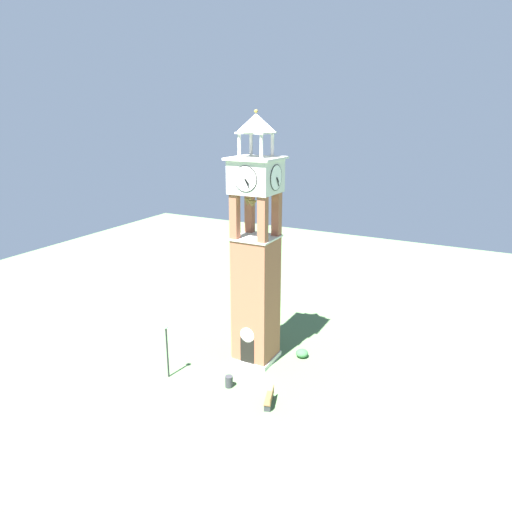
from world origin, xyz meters
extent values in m
plane|color=#517547|center=(0.00, 0.00, 0.00)|extent=(80.00, 80.00, 0.00)
cube|color=#93543D|center=(0.00, 0.00, 4.66)|extent=(2.68, 2.68, 9.32)
cube|color=beige|center=(0.00, 0.00, 0.17)|extent=(2.88, 2.88, 0.35)
cube|color=black|center=(0.00, -1.35, 1.15)|extent=(1.10, 0.04, 2.20)
cylinder|color=beige|center=(0.00, -1.35, 2.55)|extent=(1.10, 0.04, 1.10)
cube|color=#93543D|center=(-1.06, -1.06, 10.91)|extent=(0.56, 0.56, 3.17)
cube|color=#93543D|center=(1.06, -1.06, 10.91)|extent=(0.56, 0.56, 3.17)
cube|color=#93543D|center=(-1.06, 1.06, 10.91)|extent=(0.56, 0.56, 3.17)
cube|color=#93543D|center=(1.06, 1.06, 10.91)|extent=(0.56, 0.56, 3.17)
cube|color=beige|center=(0.00, 0.00, 9.38)|extent=(2.84, 2.84, 0.12)
cone|color=brown|center=(0.59, 0.10, 11.84)|extent=(0.53, 0.53, 0.53)
cone|color=brown|center=(0.02, 0.60, 11.84)|extent=(0.56, 0.56, 0.43)
cone|color=brown|center=(-0.60, -0.06, 11.84)|extent=(0.51, 0.51, 0.52)
cone|color=brown|center=(0.05, -0.60, 11.84)|extent=(0.58, 0.58, 0.44)
cube|color=beige|center=(0.00, 0.00, 13.59)|extent=(2.92, 2.92, 2.21)
cylinder|color=white|center=(0.00, -1.48, 13.59)|extent=(1.68, 0.05, 1.68)
torus|color=black|center=(0.00, -1.48, 13.59)|extent=(1.70, 0.06, 1.70)
cube|color=black|center=(0.14, -1.54, 13.44)|extent=(0.34, 0.03, 0.37)
cube|color=black|center=(0.16, -1.54, 13.30)|extent=(0.37, 0.03, 0.62)
cylinder|color=white|center=(0.00, 1.48, 13.59)|extent=(1.68, 0.05, 1.68)
torus|color=black|center=(0.00, 1.48, 13.59)|extent=(1.70, 0.06, 1.70)
cube|color=black|center=(0.14, 1.54, 13.44)|extent=(0.34, 0.03, 0.37)
cube|color=black|center=(0.16, 1.54, 13.30)|extent=(0.37, 0.03, 0.62)
cylinder|color=white|center=(-1.48, 0.00, 13.59)|extent=(0.05, 1.68, 1.68)
torus|color=black|center=(-1.48, 0.00, 13.59)|extent=(0.06, 1.70, 1.70)
cube|color=black|center=(-1.54, 0.14, 13.44)|extent=(0.03, 0.34, 0.37)
cube|color=black|center=(-1.54, 0.16, 13.30)|extent=(0.03, 0.37, 0.62)
cylinder|color=white|center=(1.48, 0.00, 13.59)|extent=(0.05, 1.68, 1.68)
torus|color=black|center=(1.48, 0.00, 13.59)|extent=(0.06, 1.70, 1.70)
cube|color=black|center=(1.54, 0.14, 13.44)|extent=(0.03, 0.34, 0.37)
cube|color=black|center=(1.54, 0.16, 13.30)|extent=(0.03, 0.37, 0.62)
cube|color=beige|center=(0.00, 0.00, 14.78)|extent=(3.28, 3.28, 0.16)
cylinder|color=beige|center=(-0.80, -0.80, 15.60)|extent=(0.22, 0.22, 1.48)
cylinder|color=beige|center=(0.80, -0.80, 15.60)|extent=(0.22, 0.22, 1.48)
cylinder|color=beige|center=(-0.80, 0.80, 15.60)|extent=(0.22, 0.22, 1.48)
cylinder|color=beige|center=(0.80, 0.80, 15.60)|extent=(0.22, 0.22, 1.48)
cube|color=beige|center=(0.00, 0.00, 16.40)|extent=(2.04, 2.04, 0.12)
pyramid|color=beige|center=(0.00, 0.00, 17.04)|extent=(2.04, 2.04, 1.16)
sphere|color=#B79338|center=(0.00, 0.00, 17.74)|extent=(0.24, 0.24, 0.24)
cube|color=brown|center=(3.42, -4.77, 0.45)|extent=(0.91, 1.66, 0.06)
cube|color=brown|center=(3.60, -4.71, 0.73)|extent=(0.53, 1.54, 0.44)
cube|color=#2D2D33|center=(3.64, -5.46, 0.21)|extent=(0.40, 0.20, 0.42)
cube|color=#2D2D33|center=(3.20, -4.09, 0.21)|extent=(0.40, 0.20, 0.42)
cylinder|color=black|center=(-4.24, -5.04, 1.83)|extent=(0.12, 0.12, 3.66)
sphere|color=silver|center=(-4.24, -5.04, 3.84)|extent=(0.36, 0.36, 0.36)
cylinder|color=#2D2D33|center=(0.15, -4.19, 0.40)|extent=(0.52, 0.52, 0.80)
ellipsoid|color=#336638|center=(2.95, 1.84, 0.30)|extent=(0.93, 0.93, 0.61)
camera|label=1|loc=(14.56, -27.75, 17.55)|focal=32.87mm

